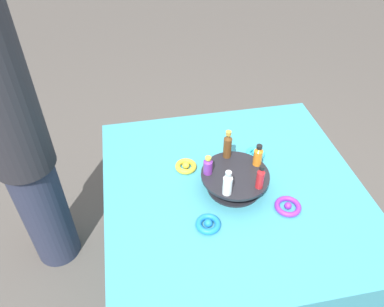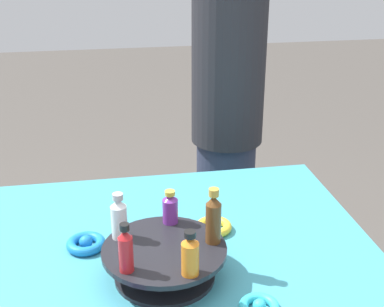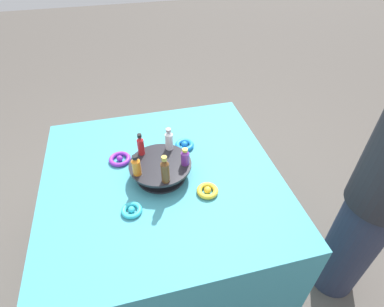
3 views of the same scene
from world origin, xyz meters
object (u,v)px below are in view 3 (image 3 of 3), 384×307
(ribbon_bow_teal, at_px, (132,210))
(ribbon_bow_blue, at_px, (185,145))
(bottle_clear, at_px, (169,140))
(bottle_brown, at_px, (165,170))
(display_stand, at_px, (161,169))
(ribbon_bow_gold, at_px, (207,191))
(bottle_purple, at_px, (185,157))
(bottle_orange, at_px, (136,166))
(ribbon_bow_purple, at_px, (120,159))
(bottle_red, at_px, (141,145))

(ribbon_bow_teal, height_order, ribbon_bow_blue, ribbon_bow_blue)
(bottle_clear, bearing_deg, bottle_brown, 75.23)
(display_stand, height_order, ribbon_bow_gold, display_stand)
(bottle_brown, distance_m, ribbon_bow_blue, 0.35)
(bottle_purple, bearing_deg, bottle_orange, 3.23)
(display_stand, height_order, bottle_orange, bottle_orange)
(display_stand, relative_size, bottle_brown, 2.10)
(ribbon_bow_teal, bearing_deg, ribbon_bow_purple, -85.39)
(bottle_brown, distance_m, ribbon_bow_gold, 0.22)
(ribbon_bow_teal, bearing_deg, bottle_red, -106.87)
(bottle_purple, xyz_separation_m, ribbon_bow_blue, (-0.04, -0.21, -0.11))
(bottle_orange, bearing_deg, bottle_purple, -176.77)
(bottle_clear, relative_size, bottle_red, 1.01)
(bottle_red, relative_size, ribbon_bow_gold, 1.17)
(ribbon_bow_gold, distance_m, ribbon_bow_blue, 0.33)
(bottle_clear, xyz_separation_m, ribbon_bow_gold, (-0.12, 0.25, -0.12))
(ribbon_bow_blue, bearing_deg, bottle_red, 22.23)
(bottle_red, distance_m, ribbon_bow_gold, 0.37)
(bottle_red, height_order, ribbon_bow_purple, bottle_red)
(bottle_brown, bearing_deg, ribbon_bow_blue, -116.57)
(display_stand, bearing_deg, ribbon_bow_gold, 139.61)
(bottle_clear, bearing_deg, bottle_purple, 111.23)
(bottle_red, distance_m, ribbon_bow_teal, 0.30)
(bottle_brown, bearing_deg, ribbon_bow_gold, 167.11)
(bottle_orange, relative_size, ribbon_bow_purple, 0.95)
(bottle_red, xyz_separation_m, bottle_orange, (0.03, 0.13, -0.00))
(display_stand, distance_m, ribbon_bow_teal, 0.24)
(bottle_orange, distance_m, ribbon_bow_blue, 0.36)
(ribbon_bow_gold, bearing_deg, bottle_red, -43.76)
(bottle_brown, xyz_separation_m, bottle_purple, (-0.10, -0.08, -0.02))
(bottle_clear, distance_m, ribbon_bow_teal, 0.37)
(bottle_clear, xyz_separation_m, ribbon_bow_teal, (0.21, 0.28, -0.12))
(ribbon_bow_purple, bearing_deg, ribbon_bow_gold, 139.61)
(bottle_brown, height_order, bottle_red, bottle_brown)
(ribbon_bow_blue, bearing_deg, bottle_clear, 42.66)
(ribbon_bow_blue, bearing_deg, bottle_brown, 63.43)
(ribbon_bow_purple, bearing_deg, bottle_purple, 147.86)
(bottle_brown, bearing_deg, display_stand, -86.77)
(bottle_red, height_order, ribbon_bow_blue, bottle_red)
(bottle_orange, bearing_deg, ribbon_bow_teal, 71.21)
(bottle_orange, xyz_separation_m, ribbon_bow_blue, (-0.26, -0.22, -0.11))
(ribbon_bow_gold, height_order, ribbon_bow_purple, ribbon_bow_gold)
(ribbon_bow_blue, distance_m, ribbon_bow_purple, 0.33)
(bottle_red, relative_size, ribbon_bow_purple, 1.05)
(ribbon_bow_purple, bearing_deg, bottle_clear, 166.58)
(display_stand, xyz_separation_m, ribbon_bow_teal, (0.15, 0.18, -0.03))
(bottle_purple, xyz_separation_m, ribbon_bow_teal, (0.26, 0.15, -0.11))
(bottle_clear, bearing_deg, bottle_red, 3.23)
(bottle_red, bearing_deg, bottle_orange, 75.23)
(bottle_purple, height_order, ribbon_bow_purple, bottle_purple)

